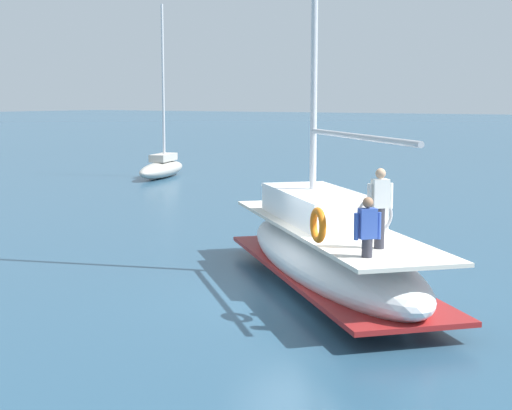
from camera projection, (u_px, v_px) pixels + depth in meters
name	position (u px, v px, depth m)	size (l,w,h in m)	color
ground_plane	(300.00, 299.00, 16.92)	(400.00, 400.00, 0.00)	#284C66
main_sailboat	(328.00, 249.00, 17.93)	(8.32, 8.64, 13.12)	white
moored_catamaran	(162.00, 166.00, 42.83)	(5.75, 3.00, 9.48)	#B7B2A8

